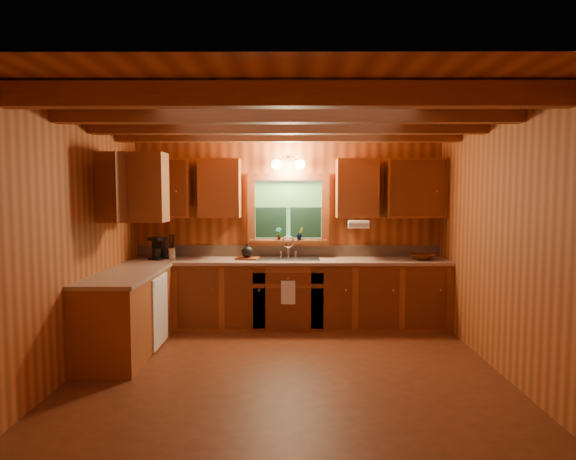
{
  "coord_description": "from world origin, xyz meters",
  "views": [
    {
      "loc": [
        0.02,
        -4.81,
        1.77
      ],
      "look_at": [
        0.0,
        0.8,
        1.35
      ],
      "focal_mm": 30.35,
      "sensor_mm": 36.0,
      "label": 1
    }
  ],
  "objects_px": {
    "cutting_board": "(247,259)",
    "wicker_basket": "(421,257)",
    "sink": "(288,262)",
    "coffee_maker": "(158,248)"
  },
  "relations": [
    {
      "from": "wicker_basket",
      "to": "coffee_maker",
      "type": "bearing_deg",
      "value": 179.31
    },
    {
      "from": "cutting_board",
      "to": "sink",
      "type": "bearing_deg",
      "value": 13.66
    },
    {
      "from": "sink",
      "to": "coffee_maker",
      "type": "xyz_separation_m",
      "value": [
        -1.73,
        -0.01,
        0.19
      ]
    },
    {
      "from": "wicker_basket",
      "to": "sink",
      "type": "bearing_deg",
      "value": 178.33
    },
    {
      "from": "coffee_maker",
      "to": "wicker_basket",
      "type": "bearing_deg",
      "value": 19.97
    },
    {
      "from": "cutting_board",
      "to": "wicker_basket",
      "type": "distance_m",
      "value": 2.3
    },
    {
      "from": "coffee_maker",
      "to": "cutting_board",
      "type": "height_order",
      "value": "coffee_maker"
    },
    {
      "from": "cutting_board",
      "to": "wicker_basket",
      "type": "xyz_separation_m",
      "value": [
        2.3,
        -0.02,
        0.03
      ]
    },
    {
      "from": "cutting_board",
      "to": "wicker_basket",
      "type": "bearing_deg",
      "value": 9.9
    },
    {
      "from": "sink",
      "to": "cutting_board",
      "type": "height_order",
      "value": "sink"
    }
  ]
}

